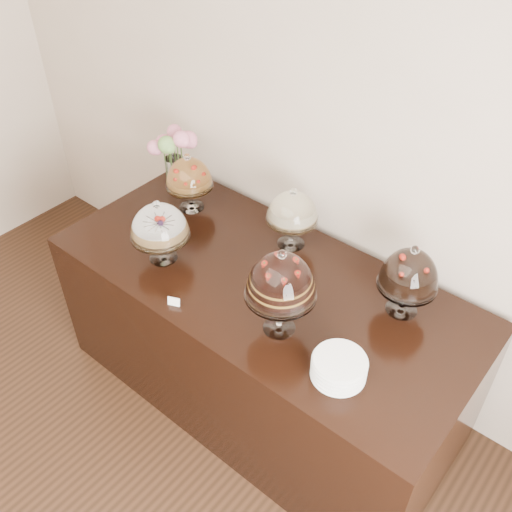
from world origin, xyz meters
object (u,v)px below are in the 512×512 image
Objects in this scene: cake_stand_sugar_sponge at (159,224)px; cake_stand_dark_choco at (410,272)px; cake_stand_cheesecake at (293,210)px; flower_vase at (173,152)px; plate_stack at (339,368)px; display_counter at (262,339)px; cake_stand_choco_layer at (281,280)px; cake_stand_fruit_tart at (189,175)px.

cake_stand_dark_choco reaches higher than cake_stand_sugar_sponge.
cake_stand_cheesecake is 0.84× the size of flower_vase.
display_counter is at bearing 156.91° from plate_stack.
cake_stand_fruit_tart is at bearing 156.48° from cake_stand_choco_layer.
display_counter is at bearing -17.94° from flower_vase.
cake_stand_dark_choco is (1.14, 0.45, 0.02)m from cake_stand_sugar_sponge.
cake_stand_choco_layer is (0.77, -0.01, 0.08)m from cake_stand_sugar_sponge.
cake_stand_choco_layer reaches higher than flower_vase.
cake_stand_dark_choco is 1.71× the size of plate_stack.
flower_vase reaches higher than display_counter.
cake_stand_choco_layer reaches higher than cake_stand_cheesecake.
cake_stand_fruit_tart is (-0.97, 0.42, -0.08)m from cake_stand_choco_layer.
cake_stand_sugar_sponge is at bearing -63.61° from cake_stand_fruit_tart.
plate_stack is at bearing -20.08° from flower_vase.
cake_stand_sugar_sponge is at bearing 179.53° from cake_stand_choco_layer.
display_counter is 1.18m from flower_vase.
cake_stand_cheesecake is at bearing 139.63° from plate_stack.
display_counter is 0.86m from cake_stand_sugar_sponge.
cake_stand_sugar_sponge is at bearing -130.60° from cake_stand_cheesecake.
display_counter is 0.74m from cake_stand_cheesecake.
cake_stand_fruit_tart is at bearing 163.05° from display_counter.
cake_stand_dark_choco reaches higher than display_counter.
cake_stand_cheesecake is at bearing 121.94° from cake_stand_choco_layer.
cake_stand_sugar_sponge reaches higher than cake_stand_fruit_tart.
cake_stand_cheesecake is at bearing 1.36° from flower_vase.
cake_stand_choco_layer reaches higher than display_counter.
plate_stack is at bearing -91.79° from cake_stand_dark_choco.
cake_stand_choco_layer reaches higher than cake_stand_fruit_tart.
plate_stack is at bearing -23.09° from display_counter.
cake_stand_sugar_sponge is at bearing -50.71° from flower_vase.
flower_vase is 1.64m from plate_stack.
flower_vase reaches higher than cake_stand_dark_choco.
cake_stand_choco_layer reaches higher than cake_stand_sugar_sponge.
cake_stand_fruit_tart is at bearing 116.39° from cake_stand_sugar_sponge.
cake_stand_dark_choco is 0.92× the size of flower_vase.
flower_vase is (-1.54, 0.04, 0.02)m from cake_stand_dark_choco.
cake_stand_sugar_sponge is at bearing -157.92° from display_counter.
cake_stand_choco_layer reaches higher than plate_stack.
cake_stand_sugar_sponge reaches higher than display_counter.
cake_stand_choco_layer reaches higher than cake_stand_dark_choco.
plate_stack is (1.53, -0.56, -0.20)m from flower_vase.
cake_stand_dark_choco is 1.54m from flower_vase.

